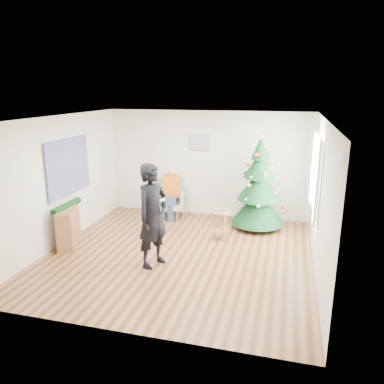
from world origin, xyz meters
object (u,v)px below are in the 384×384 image
(christmas_tree, at_px, (259,186))
(standing_man, at_px, (153,216))
(armchair, at_px, (170,204))
(console, at_px, (68,226))
(stool, at_px, (220,225))

(christmas_tree, height_order, standing_man, christmas_tree)
(armchair, xyz_separation_m, standing_man, (0.52, -2.59, 0.59))
(christmas_tree, height_order, console, christmas_tree)
(christmas_tree, xyz_separation_m, stool, (-0.70, -0.93, -0.66))
(armchair, relative_size, console, 0.96)
(stool, bearing_deg, armchair, 142.70)
(christmas_tree, distance_m, stool, 1.34)
(christmas_tree, relative_size, console, 2.17)
(stool, distance_m, armchair, 1.83)
(christmas_tree, distance_m, standing_man, 2.91)
(armchair, distance_m, standing_man, 2.71)
(christmas_tree, xyz_separation_m, console, (-3.65, -1.97, -0.58))
(stool, bearing_deg, standing_man, -122.31)
(christmas_tree, height_order, stool, christmas_tree)
(standing_man, bearing_deg, stool, -9.59)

